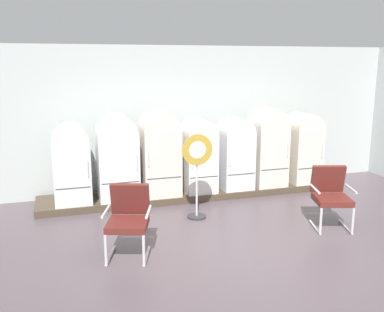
{
  "coord_description": "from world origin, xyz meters",
  "views": [
    {
      "loc": [
        -2.5,
        -4.83,
        2.61
      ],
      "look_at": [
        -0.14,
        2.75,
        0.87
      ],
      "focal_mm": 40.52,
      "sensor_mm": 36.0,
      "label": 1
    }
  ],
  "objects": [
    {
      "name": "refrigerator_2",
      "position": [
        -0.72,
        2.93,
        0.98
      ],
      "size": [
        0.69,
        0.71,
        1.6
      ],
      "color": "silver",
      "rests_on": "display_plinth"
    },
    {
      "name": "refrigerator_5",
      "position": [
        1.53,
        2.92,
        0.96
      ],
      "size": [
        0.65,
        0.7,
        1.57
      ],
      "color": "silver",
      "rests_on": "display_plinth"
    },
    {
      "name": "back_wall",
      "position": [
        0.0,
        3.66,
        1.47
      ],
      "size": [
        11.76,
        0.12,
        2.92
      ],
      "color": "#BAC2BF",
      "rests_on": "ground"
    },
    {
      "name": "armchair_left",
      "position": [
        -1.67,
        0.73,
        0.55
      ],
      "size": [
        0.73,
        0.78,
        0.97
      ],
      "color": "silver",
      "rests_on": "ground"
    },
    {
      "name": "refrigerator_0",
      "position": [
        -2.32,
        2.91,
        0.88
      ],
      "size": [
        0.64,
        0.68,
        1.42
      ],
      "color": "silver",
      "rests_on": "display_plinth"
    },
    {
      "name": "refrigerator_6",
      "position": [
        2.34,
        2.92,
        0.89
      ],
      "size": [
        0.61,
        0.69,
        1.44
      ],
      "color": "silver",
      "rests_on": "display_plinth"
    },
    {
      "name": "sign_stand",
      "position": [
        -0.34,
        1.81,
        0.75
      ],
      "size": [
        0.52,
        0.32,
        1.45
      ],
      "color": "#2D2D30",
      "rests_on": "ground"
    },
    {
      "name": "refrigerator_4",
      "position": [
        0.81,
        2.91,
        0.88
      ],
      "size": [
        0.61,
        0.67,
        1.41
      ],
      "color": "silver",
      "rests_on": "display_plinth"
    },
    {
      "name": "refrigerator_3",
      "position": [
        0.05,
        2.94,
        0.88
      ],
      "size": [
        0.59,
        0.73,
        1.42
      ],
      "color": "white",
      "rests_on": "display_plinth"
    },
    {
      "name": "display_plinth",
      "position": [
        0.0,
        3.02,
        0.06
      ],
      "size": [
        5.98,
        0.95,
        0.13
      ],
      "primitive_type": "cube",
      "color": "#4B3D2E",
      "rests_on": "ground"
    },
    {
      "name": "refrigerator_1",
      "position": [
        -1.51,
        2.93,
        0.94
      ],
      "size": [
        0.72,
        0.7,
        1.55
      ],
      "color": "white",
      "rests_on": "display_plinth"
    },
    {
      "name": "armchair_right",
      "position": [
        1.58,
        0.82,
        0.55
      ],
      "size": [
        0.71,
        0.77,
        0.97
      ],
      "color": "silver",
      "rests_on": "ground"
    },
    {
      "name": "ground",
      "position": [
        0.0,
        0.0,
        -0.03
      ],
      "size": [
        12.0,
        10.0,
        0.05
      ],
      "primitive_type": "cube",
      "color": "#53464C"
    }
  ]
}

